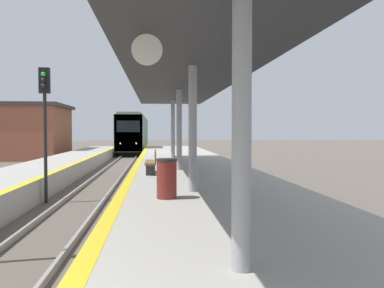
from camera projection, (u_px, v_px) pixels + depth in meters
The scene contains 5 objects.
train at pixel (135, 133), 46.79m from camera, with size 2.75×22.58×4.44m.
signal_mid at pixel (45, 109), 13.25m from camera, with size 0.36×0.31×4.82m.
station_canopy at pixel (184, 79), 13.33m from camera, with size 3.95×23.81×3.72m.
trash_bin at pixel (167, 178), 9.44m from camera, with size 0.53×0.53×1.00m.
bench at pixel (152, 161), 15.00m from camera, with size 0.44×1.86×0.92m.
Camera 1 is at (2.58, -2.01, 2.59)m, focal length 35.00 mm.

